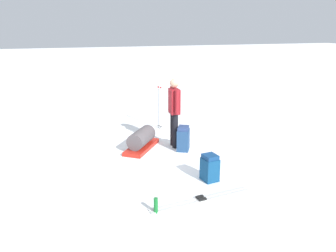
{
  "coord_description": "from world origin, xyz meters",
  "views": [
    {
      "loc": [
        -7.07,
        2.19,
        2.92
      ],
      "look_at": [
        0.0,
        0.0,
        0.7
      ],
      "focal_mm": 36.18,
      "sensor_mm": 36.0,
      "label": 1
    }
  ],
  "objects_px": {
    "skier_standing": "(174,109)",
    "backpack_large_dark": "(183,139)",
    "ski_pair_near": "(201,199)",
    "gear_sled": "(141,140)",
    "ski_poles_planted_near": "(160,105)",
    "backpack_bright": "(210,168)",
    "thermos_bottle": "(156,205)"
  },
  "relations": [
    {
      "from": "ski_poles_planted_near",
      "to": "skier_standing",
      "type": "bearing_deg",
      "value": 177.22
    },
    {
      "from": "backpack_bright",
      "to": "gear_sled",
      "type": "relative_size",
      "value": 0.42
    },
    {
      "from": "skier_standing",
      "to": "ski_pair_near",
      "type": "relative_size",
      "value": 0.88
    },
    {
      "from": "skier_standing",
      "to": "backpack_bright",
      "type": "relative_size",
      "value": 3.19
    },
    {
      "from": "ski_pair_near",
      "to": "backpack_large_dark",
      "type": "bearing_deg",
      "value": -12.36
    },
    {
      "from": "skier_standing",
      "to": "backpack_large_dark",
      "type": "height_order",
      "value": "skier_standing"
    },
    {
      "from": "ski_pair_near",
      "to": "backpack_bright",
      "type": "bearing_deg",
      "value": -34.04
    },
    {
      "from": "skier_standing",
      "to": "thermos_bottle",
      "type": "height_order",
      "value": "skier_standing"
    },
    {
      "from": "backpack_large_dark",
      "to": "thermos_bottle",
      "type": "xyz_separation_m",
      "value": [
        -2.56,
        1.38,
        -0.16
      ]
    },
    {
      "from": "skier_standing",
      "to": "backpack_bright",
      "type": "bearing_deg",
      "value": -178.39
    },
    {
      "from": "backpack_large_dark",
      "to": "backpack_bright",
      "type": "bearing_deg",
      "value": 177.67
    },
    {
      "from": "thermos_bottle",
      "to": "ski_pair_near",
      "type": "bearing_deg",
      "value": -78.9
    },
    {
      "from": "backpack_bright",
      "to": "skier_standing",
      "type": "bearing_deg",
      "value": 1.61
    },
    {
      "from": "backpack_large_dark",
      "to": "gear_sled",
      "type": "bearing_deg",
      "value": 67.47
    },
    {
      "from": "backpack_large_dark",
      "to": "backpack_bright",
      "type": "relative_size",
      "value": 1.12
    },
    {
      "from": "skier_standing",
      "to": "backpack_bright",
      "type": "height_order",
      "value": "skier_standing"
    },
    {
      "from": "backpack_large_dark",
      "to": "backpack_bright",
      "type": "distance_m",
      "value": 1.72
    },
    {
      "from": "backpack_bright",
      "to": "thermos_bottle",
      "type": "distance_m",
      "value": 1.57
    },
    {
      "from": "skier_standing",
      "to": "ski_pair_near",
      "type": "xyz_separation_m",
      "value": [
        -2.71,
        0.4,
        -0.94
      ]
    },
    {
      "from": "backpack_large_dark",
      "to": "ski_poles_planted_near",
      "type": "bearing_deg",
      "value": 1.51
    },
    {
      "from": "backpack_large_dark",
      "to": "ski_poles_planted_near",
      "type": "relative_size",
      "value": 0.48
    },
    {
      "from": "ski_pair_near",
      "to": "backpack_large_dark",
      "type": "height_order",
      "value": "backpack_large_dark"
    },
    {
      "from": "backpack_large_dark",
      "to": "gear_sled",
      "type": "xyz_separation_m",
      "value": [
        0.39,
        0.94,
        -0.07
      ]
    },
    {
      "from": "skier_standing",
      "to": "gear_sled",
      "type": "xyz_separation_m",
      "value": [
        0.07,
        0.81,
        -0.73
      ]
    },
    {
      "from": "ski_pair_near",
      "to": "gear_sled",
      "type": "bearing_deg",
      "value": 8.57
    },
    {
      "from": "gear_sled",
      "to": "thermos_bottle",
      "type": "height_order",
      "value": "gear_sled"
    },
    {
      "from": "skier_standing",
      "to": "ski_poles_planted_near",
      "type": "bearing_deg",
      "value": -2.78
    },
    {
      "from": "ski_pair_near",
      "to": "thermos_bottle",
      "type": "bearing_deg",
      "value": 101.1
    },
    {
      "from": "ski_pair_near",
      "to": "backpack_bright",
      "type": "distance_m",
      "value": 0.85
    },
    {
      "from": "ski_poles_planted_near",
      "to": "thermos_bottle",
      "type": "xyz_separation_m",
      "value": [
        -4.46,
        1.33,
        -0.56
      ]
    },
    {
      "from": "ski_pair_near",
      "to": "backpack_bright",
      "type": "relative_size",
      "value": 3.63
    },
    {
      "from": "backpack_large_dark",
      "to": "ski_pair_near",
      "type": "bearing_deg",
      "value": 167.64
    }
  ]
}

